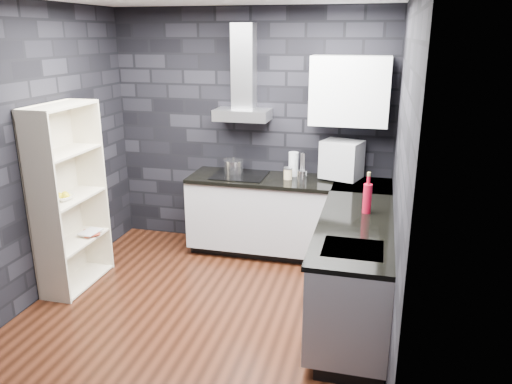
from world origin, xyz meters
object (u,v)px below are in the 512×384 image
at_px(storage_jar, 288,174).
at_px(bookshelf, 69,198).
at_px(pot, 234,167).
at_px(glass_vase, 293,164).
at_px(red_bottle, 367,199).
at_px(appliance_garage, 342,159).
at_px(utensil_crock, 302,176).
at_px(fruit_bowl, 63,197).

xyz_separation_m(storage_jar, bookshelf, (-1.91, -1.17, -0.06)).
bearing_deg(pot, glass_vase, 5.87).
bearing_deg(red_bottle, glass_vase, 128.99).
xyz_separation_m(appliance_garage, bookshelf, (-2.48, -1.29, -0.22)).
relative_size(utensil_crock, bookshelf, 0.07).
xyz_separation_m(glass_vase, appliance_garage, (0.53, -0.03, 0.09)).
bearing_deg(storage_jar, bookshelf, -148.54).
bearing_deg(bookshelf, utensil_crock, 35.62).
xyz_separation_m(red_bottle, bookshelf, (-2.79, -0.29, -0.13)).
bearing_deg(fruit_bowl, red_bottle, 7.65).
distance_m(storage_jar, bookshelf, 2.25).
distance_m(glass_vase, red_bottle, 1.33).
height_order(utensil_crock, appliance_garage, appliance_garage).
height_order(pot, fruit_bowl, pot).
xyz_separation_m(storage_jar, fruit_bowl, (-1.91, -1.26, -0.02)).
xyz_separation_m(glass_vase, fruit_bowl, (-1.95, -1.41, -0.10)).
distance_m(red_bottle, bookshelf, 2.80).
bearing_deg(bookshelf, appliance_garage, 35.67).
bearing_deg(glass_vase, red_bottle, -51.01).
height_order(bookshelf, fruit_bowl, bookshelf).
bearing_deg(pot, bookshelf, -135.55).
relative_size(pot, utensil_crock, 1.68).
xyz_separation_m(utensil_crock, red_bottle, (0.70, -0.80, 0.07)).
xyz_separation_m(storage_jar, appliance_garage, (0.56, 0.12, 0.17)).
relative_size(storage_jar, red_bottle, 0.43).
relative_size(pot, appliance_garage, 0.55).
bearing_deg(fruit_bowl, glass_vase, 35.90).
bearing_deg(red_bottle, fruit_bowl, -172.35).
height_order(storage_jar, bookshelf, bookshelf).
relative_size(glass_vase, storage_jar, 2.36).
distance_m(glass_vase, storage_jar, 0.17).
bearing_deg(appliance_garage, fruit_bowl, -132.85).
relative_size(glass_vase, utensil_crock, 2.04).
relative_size(appliance_garage, fruit_bowl, 2.08).
relative_size(pot, storage_jar, 1.94).
bearing_deg(pot, utensil_crock, -11.88).
distance_m(utensil_crock, fruit_bowl, 2.39).
xyz_separation_m(pot, appliance_garage, (1.20, 0.04, 0.15)).
height_order(storage_jar, appliance_garage, appliance_garage).
xyz_separation_m(pot, red_bottle, (1.51, -0.97, 0.05)).
xyz_separation_m(bookshelf, fruit_bowl, (0.00, -0.09, 0.04)).
relative_size(glass_vase, red_bottle, 1.02).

